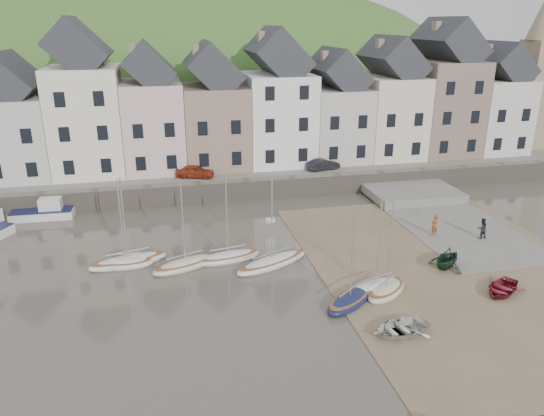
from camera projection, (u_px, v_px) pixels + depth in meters
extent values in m
plane|color=#4A453A|center=(293.00, 286.00, 31.72)|extent=(160.00, 160.00, 0.00)
cube|color=#3A6026|center=(225.00, 153.00, 60.83)|extent=(90.00, 30.00, 1.50)
cube|color=slate|center=(240.00, 172.00, 50.00)|extent=(70.00, 7.00, 0.10)
cube|color=slate|center=(246.00, 189.00, 47.02)|extent=(70.00, 1.20, 1.80)
cube|color=brown|center=(454.00, 268.00, 33.95)|extent=(18.00, 26.00, 0.06)
cube|color=slate|center=(445.00, 220.00, 42.09)|extent=(8.00, 18.00, 0.12)
ellipsoid|color=#3A6026|center=(180.00, 220.00, 91.92)|extent=(134.40, 84.00, 84.00)
cylinder|color=#382619|center=(32.00, 0.00, 65.15)|extent=(0.50, 0.50, 3.00)
cylinder|color=#382619|center=(145.00, 1.00, 71.66)|extent=(0.50, 0.50, 3.00)
cylinder|color=#382619|center=(246.00, 2.00, 72.67)|extent=(0.50, 0.50, 3.00)
cylinder|color=#382619|center=(329.00, 2.00, 74.19)|extent=(0.50, 0.50, 3.00)
cube|color=#BBBBB6|center=(21.00, 137.00, 47.88)|extent=(5.80, 8.00, 7.50)
cube|color=beige|center=(88.00, 121.00, 48.70)|extent=(6.40, 8.00, 10.00)
cube|color=gray|center=(58.00, 29.00, 45.57)|extent=(0.60, 0.90, 1.40)
cube|color=beige|center=(154.00, 126.00, 50.19)|extent=(5.60, 8.00, 8.50)
cube|color=gray|center=(132.00, 51.00, 47.48)|extent=(0.60, 0.90, 1.40)
cube|color=#886F5E|center=(215.00, 126.00, 51.48)|extent=(6.20, 8.00, 8.00)
cube|color=gray|center=(196.00, 52.00, 48.73)|extent=(0.60, 0.90, 1.40)
cube|color=white|center=(277.00, 119.00, 52.62)|extent=(6.60, 8.00, 9.00)
cube|color=gray|center=(261.00, 39.00, 49.61)|extent=(0.60, 0.90, 1.40)
cube|color=#BCB6AC|center=(335.00, 124.00, 54.14)|extent=(5.80, 8.00, 7.50)
cube|color=gray|center=(324.00, 58.00, 51.57)|extent=(0.60, 0.90, 1.40)
cube|color=beige|center=(388.00, 117.00, 55.18)|extent=(6.00, 8.00, 8.50)
cube|color=gray|center=(380.00, 46.00, 52.39)|extent=(0.60, 0.90, 1.40)
cube|color=#7D695A|center=(441.00, 108.00, 56.19)|extent=(6.40, 8.00, 10.00)
cube|color=gray|center=(436.00, 28.00, 53.06)|extent=(0.60, 0.90, 1.40)
cube|color=beige|center=(490.00, 115.00, 57.78)|extent=(5.80, 8.00, 8.00)
cube|color=gray|center=(487.00, 51.00, 55.12)|extent=(0.60, 0.90, 1.40)
cube|color=#997F60|center=(535.00, 95.00, 58.20)|extent=(3.50, 3.50, 12.00)
ellipsoid|color=silver|center=(128.00, 262.00, 34.48)|extent=(5.44, 2.77, 0.84)
ellipsoid|color=brown|center=(128.00, 259.00, 34.41)|extent=(5.00, 2.53, 0.20)
cylinder|color=#B2B5B7|center=(124.00, 219.00, 33.42)|extent=(0.10, 0.10, 5.60)
cylinder|color=#B2B5B7|center=(127.00, 251.00, 34.23)|extent=(2.81, 0.80, 0.08)
ellipsoid|color=silver|center=(126.00, 264.00, 34.17)|extent=(3.70, 1.62, 0.84)
ellipsoid|color=brown|center=(125.00, 261.00, 34.09)|extent=(3.41, 1.47, 0.20)
cylinder|color=#B2B5B7|center=(121.00, 220.00, 33.11)|extent=(0.10, 0.10, 5.60)
cylinder|color=#B2B5B7|center=(125.00, 254.00, 33.91)|extent=(2.01, 0.14, 0.08)
ellipsoid|color=beige|center=(186.00, 265.00, 34.00)|extent=(4.91, 3.22, 0.84)
ellipsoid|color=brown|center=(185.00, 262.00, 33.93)|extent=(4.51, 2.94, 0.20)
cylinder|color=#B2B5B7|center=(183.00, 222.00, 32.94)|extent=(0.10, 0.10, 5.60)
cylinder|color=#B2B5B7|center=(185.00, 255.00, 33.74)|extent=(2.41, 1.08, 0.08)
ellipsoid|color=silver|center=(228.00, 258.00, 35.03)|extent=(4.82, 2.34, 0.84)
ellipsoid|color=brown|center=(228.00, 255.00, 34.96)|extent=(4.43, 2.14, 0.20)
cylinder|color=#B2B5B7|center=(227.00, 215.00, 33.97)|extent=(0.10, 0.10, 5.60)
cylinder|color=#B2B5B7|center=(228.00, 248.00, 34.78)|extent=(2.51, 0.56, 0.08)
ellipsoid|color=silver|center=(272.00, 263.00, 34.30)|extent=(5.77, 3.78, 0.84)
ellipsoid|color=brown|center=(272.00, 260.00, 34.22)|extent=(5.30, 3.46, 0.20)
cylinder|color=#B2B5B7|center=(272.00, 220.00, 33.24)|extent=(0.10, 0.10, 5.60)
cylinder|color=#B2B5B7|center=(272.00, 253.00, 34.04)|extent=(2.85, 1.41, 0.08)
ellipsoid|color=#141A41|center=(350.00, 301.00, 29.64)|extent=(4.15, 3.65, 0.84)
ellipsoid|color=brown|center=(350.00, 298.00, 29.56)|extent=(3.81, 3.35, 0.20)
cylinder|color=#B2B5B7|center=(353.00, 252.00, 28.58)|extent=(0.10, 0.10, 5.60)
cylinder|color=#B2B5B7|center=(350.00, 289.00, 29.38)|extent=(1.83, 1.42, 0.08)
ellipsoid|color=silver|center=(375.00, 288.00, 31.04)|extent=(4.46, 2.69, 0.84)
ellipsoid|color=brown|center=(375.00, 285.00, 30.97)|extent=(4.09, 2.45, 0.20)
cylinder|color=#B2B5B7|center=(379.00, 241.00, 29.98)|extent=(0.10, 0.10, 5.60)
cylinder|color=#B2B5B7|center=(376.00, 277.00, 30.79)|extent=(2.23, 0.77, 0.08)
ellipsoid|color=beige|center=(386.00, 291.00, 30.69)|extent=(3.68, 3.28, 0.84)
ellipsoid|color=brown|center=(386.00, 288.00, 30.62)|extent=(3.38, 3.00, 0.20)
cylinder|color=#B2B5B7|center=(390.00, 244.00, 29.64)|extent=(0.10, 0.10, 5.60)
cylinder|color=#B2B5B7|center=(387.00, 280.00, 30.44)|extent=(1.58, 1.21, 0.08)
cube|color=silver|center=(42.00, 214.00, 42.50)|extent=(4.99, 1.86, 0.70)
cube|color=#141A41|center=(42.00, 210.00, 42.37)|extent=(4.90, 1.90, 0.08)
cube|color=silver|center=(51.00, 204.00, 42.38)|extent=(1.77, 1.25, 1.00)
imported|color=silver|center=(400.00, 328.00, 26.68)|extent=(3.59, 2.86, 0.67)
imported|color=black|center=(447.00, 258.00, 33.72)|extent=(3.47, 3.35, 1.40)
imported|color=maroon|center=(502.00, 288.00, 30.68)|extent=(3.76, 3.55, 0.63)
imported|color=#913D1A|center=(434.00, 225.00, 38.68)|extent=(0.71, 0.58, 1.67)
imported|color=black|center=(482.00, 228.00, 38.19)|extent=(0.82, 0.66, 1.58)
imported|color=#953015|center=(195.00, 171.00, 47.97)|extent=(3.81, 2.46, 1.21)
imported|color=black|center=(323.00, 164.00, 50.54)|extent=(3.48, 1.85, 1.09)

